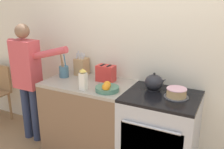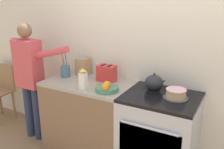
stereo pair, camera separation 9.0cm
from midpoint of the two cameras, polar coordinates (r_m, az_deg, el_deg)
The scene contains 11 objects.
wall_back at distance 2.84m, azimuth 7.88°, elevation 5.56°, with size 8.00×0.04×2.60m.
counter_cabinet at distance 3.10m, azimuth -6.12°, elevation -9.82°, with size 1.02×0.64×0.92m.
stove_range at distance 2.77m, azimuth 9.81°, elevation -13.57°, with size 0.75×0.67×0.92m.
layer_cake at distance 2.53m, azimuth 13.52°, elevation -4.17°, with size 0.24×0.24×0.10m.
tea_kettle at distance 2.67m, azimuth 8.65°, elevation -1.81°, with size 0.24×0.20×0.19m.
knife_block at distance 3.17m, azimuth -7.76°, elevation 1.83°, with size 0.14×0.15×0.31m.
utensil_crock at distance 3.12m, azimuth -11.76°, elevation 0.77°, with size 0.12×0.12×0.32m.
fruit_bowl at distance 2.62m, azimuth -2.12°, elevation -3.05°, with size 0.25×0.25×0.11m.
toaster at distance 2.91m, azimuth -2.29°, elevation 0.28°, with size 0.23×0.13×0.19m.
milk_carton at distance 2.66m, azimuth -7.55°, elevation -1.20°, with size 0.07×0.07×0.24m.
person_baker at distance 3.37m, azimuth -19.53°, elevation 0.09°, with size 0.91×0.20×1.56m.
Camera 1 is at (0.86, -1.99, 1.89)m, focal length 40.00 mm.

